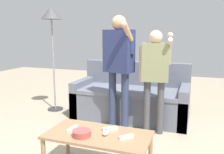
{
  "coord_description": "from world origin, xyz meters",
  "views": [
    {
      "loc": [
        0.92,
        -2.2,
        1.4
      ],
      "look_at": [
        -0.03,
        0.45,
        0.89
      ],
      "focal_mm": 38.46,
      "sensor_mm": 36.0,
      "label": 1
    }
  ],
  "objects_px": {
    "game_remote_wand_near": "(110,128)",
    "game_remote_wand_spare": "(126,137)",
    "game_remote_nunchuk": "(106,133)",
    "player_center": "(119,60)",
    "floor_lamp": "(52,20)",
    "game_remote_wand_far": "(72,129)",
    "player_right": "(155,70)",
    "snack_bowl": "(82,133)",
    "coffee_table": "(98,139)",
    "couch": "(132,98)"
  },
  "relations": [
    {
      "from": "player_center",
      "to": "game_remote_wand_near",
      "type": "distance_m",
      "value": 1.2
    },
    {
      "from": "couch",
      "to": "coffee_table",
      "type": "xyz_separation_m",
      "value": [
        0.13,
        -1.77,
        0.06
      ]
    },
    {
      "from": "coffee_table",
      "to": "game_remote_wand_far",
      "type": "bearing_deg",
      "value": -178.64
    },
    {
      "from": "snack_bowl",
      "to": "game_remote_wand_far",
      "type": "relative_size",
      "value": 1.09
    },
    {
      "from": "player_center",
      "to": "game_remote_wand_spare",
      "type": "xyz_separation_m",
      "value": [
        0.46,
        -1.16,
        -0.6
      ]
    },
    {
      "from": "player_center",
      "to": "game_remote_wand_spare",
      "type": "relative_size",
      "value": 12.67
    },
    {
      "from": "game_remote_nunchuk",
      "to": "game_remote_wand_near",
      "type": "height_order",
      "value": "game_remote_nunchuk"
    },
    {
      "from": "player_right",
      "to": "game_remote_wand_spare",
      "type": "distance_m",
      "value": 1.29
    },
    {
      "from": "coffee_table",
      "to": "player_center",
      "type": "xyz_separation_m",
      "value": [
        -0.16,
        1.15,
        0.66
      ]
    },
    {
      "from": "couch",
      "to": "coffee_table",
      "type": "bearing_deg",
      "value": -85.81
    },
    {
      "from": "coffee_table",
      "to": "player_right",
      "type": "bearing_deg",
      "value": 73.88
    },
    {
      "from": "game_remote_wand_near",
      "to": "game_remote_wand_spare",
      "type": "bearing_deg",
      "value": -33.78
    },
    {
      "from": "game_remote_nunchuk",
      "to": "floor_lamp",
      "type": "distance_m",
      "value": 2.62
    },
    {
      "from": "game_remote_wand_far",
      "to": "game_remote_wand_spare",
      "type": "bearing_deg",
      "value": -0.6
    },
    {
      "from": "game_remote_wand_near",
      "to": "game_remote_wand_far",
      "type": "relative_size",
      "value": 0.93
    },
    {
      "from": "player_right",
      "to": "coffee_table",
      "type": "bearing_deg",
      "value": -106.12
    },
    {
      "from": "snack_bowl",
      "to": "player_right",
      "type": "distance_m",
      "value": 1.45
    },
    {
      "from": "coffee_table",
      "to": "snack_bowl",
      "type": "distance_m",
      "value": 0.18
    },
    {
      "from": "player_center",
      "to": "game_remote_wand_spare",
      "type": "distance_m",
      "value": 1.38
    },
    {
      "from": "coffee_table",
      "to": "player_center",
      "type": "relative_size",
      "value": 0.63
    },
    {
      "from": "player_right",
      "to": "player_center",
      "type": "distance_m",
      "value": 0.52
    },
    {
      "from": "game_remote_wand_far",
      "to": "couch",
      "type": "bearing_deg",
      "value": 85.1
    },
    {
      "from": "couch",
      "to": "snack_bowl",
      "type": "relative_size",
      "value": 10.52
    },
    {
      "from": "coffee_table",
      "to": "game_remote_wand_near",
      "type": "distance_m",
      "value": 0.17
    },
    {
      "from": "snack_bowl",
      "to": "game_remote_wand_far",
      "type": "bearing_deg",
      "value": 147.3
    },
    {
      "from": "floor_lamp",
      "to": "game_remote_wand_far",
      "type": "height_order",
      "value": "floor_lamp"
    },
    {
      "from": "couch",
      "to": "game_remote_wand_spare",
      "type": "bearing_deg",
      "value": -76.66
    },
    {
      "from": "floor_lamp",
      "to": "player_center",
      "type": "height_order",
      "value": "floor_lamp"
    },
    {
      "from": "floor_lamp",
      "to": "game_remote_wand_far",
      "type": "distance_m",
      "value": 2.41
    },
    {
      "from": "game_remote_wand_near",
      "to": "coffee_table",
      "type": "bearing_deg",
      "value": -121.95
    },
    {
      "from": "snack_bowl",
      "to": "game_remote_wand_far",
      "type": "distance_m",
      "value": 0.19
    },
    {
      "from": "player_center",
      "to": "game_remote_wand_far",
      "type": "bearing_deg",
      "value": -95.93
    },
    {
      "from": "floor_lamp",
      "to": "couch",
      "type": "bearing_deg",
      "value": 5.14
    },
    {
      "from": "snack_bowl",
      "to": "game_remote_wand_spare",
      "type": "height_order",
      "value": "snack_bowl"
    },
    {
      "from": "couch",
      "to": "game_remote_wand_near",
      "type": "bearing_deg",
      "value": -82.7
    },
    {
      "from": "couch",
      "to": "player_right",
      "type": "relative_size",
      "value": 1.29
    },
    {
      "from": "snack_bowl",
      "to": "player_right",
      "type": "bearing_deg",
      "value": 70.16
    },
    {
      "from": "snack_bowl",
      "to": "game_remote_wand_near",
      "type": "bearing_deg",
      "value": 49.23
    },
    {
      "from": "game_remote_nunchuk",
      "to": "player_center",
      "type": "xyz_separation_m",
      "value": [
        -0.25,
        1.15,
        0.59
      ]
    },
    {
      "from": "game_remote_nunchuk",
      "to": "floor_lamp",
      "type": "bearing_deg",
      "value": 134.92
    },
    {
      "from": "game_remote_wand_near",
      "to": "game_remote_wand_far",
      "type": "xyz_separation_m",
      "value": [
        -0.36,
        -0.14,
        0.0
      ]
    },
    {
      "from": "coffee_table",
      "to": "game_remote_wand_near",
      "type": "xyz_separation_m",
      "value": [
        0.08,
        0.13,
        0.07
      ]
    },
    {
      "from": "floor_lamp",
      "to": "player_right",
      "type": "bearing_deg",
      "value": -13.48
    },
    {
      "from": "couch",
      "to": "game_remote_wand_far",
      "type": "relative_size",
      "value": 11.49
    },
    {
      "from": "game_remote_nunchuk",
      "to": "floor_lamp",
      "type": "height_order",
      "value": "floor_lamp"
    },
    {
      "from": "game_remote_wand_far",
      "to": "game_remote_nunchuk",
      "type": "bearing_deg",
      "value": -0.38
    },
    {
      "from": "snack_bowl",
      "to": "game_remote_wand_spare",
      "type": "distance_m",
      "value": 0.43
    },
    {
      "from": "snack_bowl",
      "to": "floor_lamp",
      "type": "distance_m",
      "value": 2.55
    },
    {
      "from": "couch",
      "to": "player_center",
      "type": "height_order",
      "value": "player_center"
    },
    {
      "from": "snack_bowl",
      "to": "game_remote_wand_far",
      "type": "xyz_separation_m",
      "value": [
        -0.16,
        0.1,
        -0.01
      ]
    }
  ]
}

